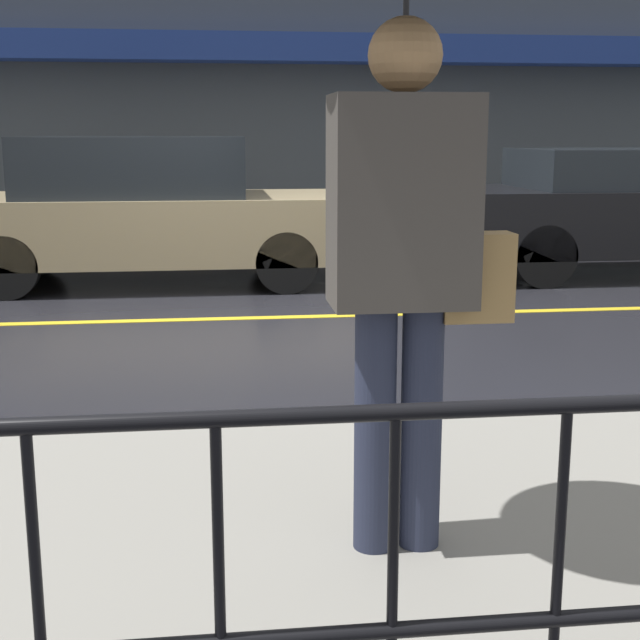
{
  "coord_description": "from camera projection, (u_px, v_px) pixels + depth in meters",
  "views": [
    {
      "loc": [
        -0.36,
        -7.42,
        1.55
      ],
      "look_at": [
        0.36,
        -1.6,
        0.31
      ],
      "focal_mm": 50.0,
      "sensor_mm": 36.0,
      "label": 1
    }
  ],
  "objects": [
    {
      "name": "car_tan",
      "position": [
        147.0,
        211.0,
        9.17
      ],
      "size": [
        4.26,
        1.72,
        1.5
      ],
      "color": "tan",
      "rests_on": "ground_plane"
    },
    {
      "name": "car_black",
      "position": [
        628.0,
        209.0,
        9.81
      ],
      "size": [
        4.08,
        1.73,
        1.37
      ],
      "color": "black",
      "rests_on": "ground_plane"
    },
    {
      "name": "sidewalk_far",
      "position": [
        239.0,
        253.0,
        11.27
      ],
      "size": [
        28.0,
        1.63,
        0.11
      ],
      "color": "gray",
      "rests_on": "ground_plane"
    },
    {
      "name": "building_storefront",
      "position": [
        233.0,
        51.0,
        11.65
      ],
      "size": [
        28.0,
        0.85,
        5.18
      ],
      "color": "#383D42",
      "rests_on": "ground_plane"
    },
    {
      "name": "ground_plane",
      "position": [
        255.0,
        318.0,
        7.56
      ],
      "size": [
        80.0,
        80.0,
        0.0
      ],
      "primitive_type": "plane",
      "color": "black"
    },
    {
      "name": "railing_foreground",
      "position": [
        393.0,
        555.0,
        1.87
      ],
      "size": [
        12.0,
        0.04,
        0.9
      ],
      "color": "black",
      "rests_on": "sidewalk_near"
    },
    {
      "name": "pedestrian",
      "position": [
        407.0,
        84.0,
        2.85
      ],
      "size": [
        0.9,
        0.9,
        2.19
      ],
      "rotation": [
        0.0,
        0.0,
        3.14
      ],
      "color": "#23283D",
      "rests_on": "sidewalk_near"
    },
    {
      "name": "lane_marking",
      "position": [
        255.0,
        318.0,
        7.56
      ],
      "size": [
        25.2,
        0.12,
        0.01
      ],
      "color": "gold",
      "rests_on": "ground_plane"
    },
    {
      "name": "sidewalk_near",
      "position": [
        320.0,
        558.0,
        3.19
      ],
      "size": [
        28.0,
        2.96,
        0.11
      ],
      "color": "gray",
      "rests_on": "ground_plane"
    }
  ]
}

